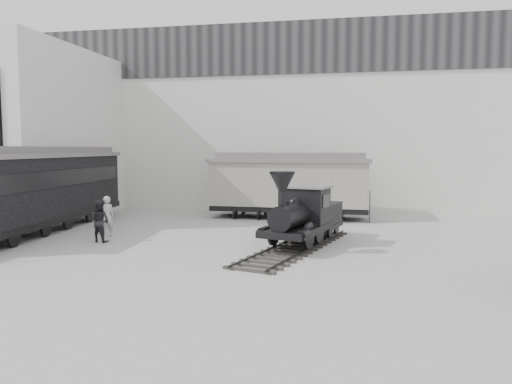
% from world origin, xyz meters
% --- Properties ---
extents(ground, '(90.00, 90.00, 0.00)m').
position_xyz_m(ground, '(0.00, 0.00, 0.00)').
color(ground, '#9E9E9B').
extents(north_wall, '(34.00, 2.51, 11.00)m').
position_xyz_m(north_wall, '(0.00, 14.98, 5.55)').
color(north_wall, silver).
rests_on(north_wall, ground).
extents(west_pavilion, '(7.00, 12.11, 9.00)m').
position_xyz_m(west_pavilion, '(-14.50, 9.96, 4.49)').
color(west_pavilion, silver).
rests_on(west_pavilion, ground).
extents(locomotive, '(3.82, 8.29, 2.87)m').
position_xyz_m(locomotive, '(1.14, 3.66, 1.06)').
color(locomotive, black).
rests_on(locomotive, ground).
extents(boxcar, '(8.64, 2.90, 3.51)m').
position_xyz_m(boxcar, '(-0.28, 11.23, 1.84)').
color(boxcar, black).
rests_on(boxcar, ground).
extents(passenger_coach, '(3.80, 13.36, 3.53)m').
position_xyz_m(passenger_coach, '(-10.87, 4.96, 1.95)').
color(passenger_coach, black).
rests_on(passenger_coach, ground).
extents(visitor_a, '(0.75, 0.73, 1.73)m').
position_xyz_m(visitor_a, '(-7.18, 4.11, 0.87)').
color(visitor_a, '#BAB9B3').
rests_on(visitor_a, ground).
extents(visitor_b, '(0.93, 0.79, 1.68)m').
position_xyz_m(visitor_b, '(-6.86, 2.94, 0.84)').
color(visitor_b, black).
rests_on(visitor_b, ground).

